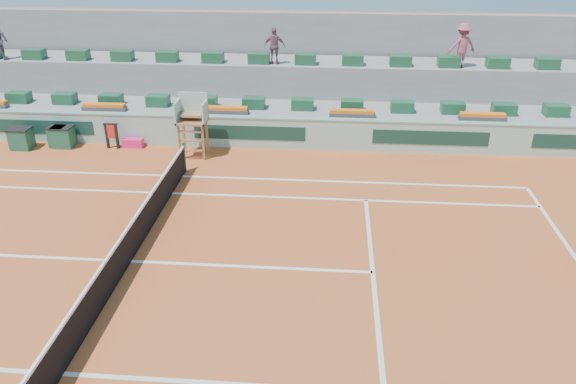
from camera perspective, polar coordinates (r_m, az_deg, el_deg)
name	(u,v)px	position (r m, az deg, el deg)	size (l,w,h in m)	color
ground	(131,261)	(15.63, -15.67, -6.81)	(90.00, 90.00, 0.00)	#A94B20
seating_tier_lower	(211,114)	(24.71, -7.80, 7.87)	(36.00, 4.00, 1.20)	gray
seating_tier_upper	(218,88)	(26.00, -7.17, 10.45)	(36.00, 2.40, 2.60)	gray
stadium_back_wall	(223,60)	(27.30, -6.61, 13.18)	(36.00, 0.40, 4.40)	gray
player_bag	(133,143)	(23.22, -15.46, 4.83)	(0.79, 0.35, 0.35)	#F62076
spectator_mid	(275,46)	(24.45, -1.37, 14.61)	(0.89, 0.37, 1.52)	#79505F
spectator_right	(462,45)	(24.87, 17.27, 14.03)	(1.17, 0.67, 1.81)	#9C4E5B
court_lines	(131,261)	(15.62, -15.67, -6.79)	(23.89, 11.09, 0.01)	silver
tennis_net	(128,245)	(15.35, -15.90, -5.16)	(0.10, 11.97, 1.10)	black
advertising_hoarding	(201,130)	(22.66, -8.88, 6.20)	(36.00, 0.34, 1.26)	#94BBAA
umpire_chair	(192,117)	(21.46, -9.69, 7.56)	(1.10, 0.90, 2.40)	#915E37
seat_row_lower	(206,102)	(23.63, -8.37, 9.07)	(32.90, 0.60, 0.44)	#194D2F
seat_row_upper	(213,57)	(25.07, -7.64, 13.42)	(32.90, 0.60, 0.44)	#194D2F
flower_planters	(165,109)	(23.29, -12.41, 8.27)	(26.80, 0.36, 0.28)	#444444
drink_cooler_a	(63,137)	(24.05, -21.86, 5.24)	(0.80, 0.69, 0.84)	#194D38
drink_cooler_b	(58,137)	(24.14, -22.36, 5.22)	(0.66, 0.57, 0.84)	#194D38
drink_cooler_c	(21,138)	(24.53, -25.47, 4.94)	(0.82, 0.71, 0.84)	#194D38
towel_rack	(111,134)	(23.19, -17.50, 5.67)	(0.57, 0.09, 1.03)	black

